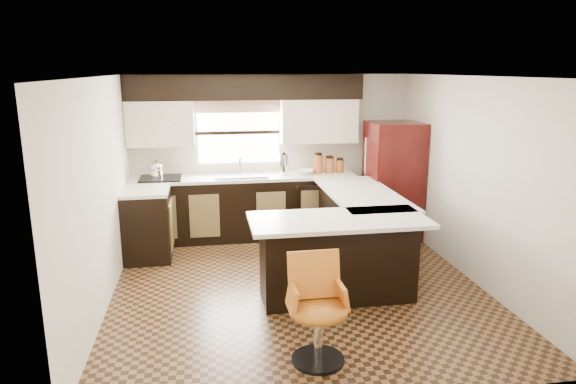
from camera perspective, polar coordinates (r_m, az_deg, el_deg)
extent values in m
plane|color=#49301A|center=(6.10, 1.08, -10.44)|extent=(4.40, 4.40, 0.00)
plane|color=silver|center=(5.57, 1.19, 12.71)|extent=(4.40, 4.40, 0.00)
plane|color=beige|center=(7.85, -1.80, 4.17)|extent=(4.40, 0.00, 4.40)
plane|color=beige|center=(3.67, 7.45, -7.06)|extent=(4.40, 0.00, 4.40)
plane|color=beige|center=(5.73, -19.98, -0.20)|extent=(0.00, 4.40, 4.40)
plane|color=beige|center=(6.44, 19.85, 1.26)|extent=(0.00, 4.40, 4.40)
cube|color=black|center=(7.68, -4.79, -1.83)|extent=(3.30, 0.60, 0.90)
cube|color=black|center=(7.07, -15.33, -3.63)|extent=(0.60, 0.70, 0.90)
cube|color=silver|center=(7.57, -4.86, 1.63)|extent=(3.30, 0.60, 0.04)
cube|color=silver|center=(6.95, -15.57, 0.10)|extent=(0.60, 0.70, 0.04)
cube|color=black|center=(7.53, -4.75, 11.54)|extent=(3.40, 0.35, 0.36)
cube|color=beige|center=(7.57, -14.00, 7.39)|extent=(0.94, 0.35, 0.64)
cube|color=beige|center=(7.73, 3.40, 7.90)|extent=(1.14, 0.35, 0.64)
cube|color=white|center=(7.73, -5.49, 6.59)|extent=(1.20, 0.02, 0.90)
cube|color=#D19B93|center=(7.66, -5.54, 9.45)|extent=(1.30, 0.06, 0.18)
cube|color=#B2B2B7|center=(7.53, -5.23, 1.86)|extent=(0.75, 0.45, 0.03)
cube|color=black|center=(7.55, 2.98, -2.21)|extent=(0.58, 0.03, 0.78)
cube|color=black|center=(7.54, -13.98, 1.50)|extent=(0.58, 0.50, 0.02)
cube|color=black|center=(6.72, 7.72, -4.17)|extent=(0.60, 1.95, 0.90)
cube|color=black|center=(5.69, 5.49, -7.42)|extent=(1.65, 0.60, 0.90)
cube|color=silver|center=(6.60, 8.26, -0.24)|extent=(0.84, 1.95, 0.04)
cube|color=silver|center=(5.45, 5.64, -3.13)|extent=(1.89, 0.84, 0.04)
cube|color=#3A0B09|center=(7.72, 11.56, 1.20)|extent=(0.74, 0.71, 1.73)
cylinder|color=silver|center=(7.60, -0.52, 3.06)|extent=(0.13, 0.13, 0.30)
imported|color=white|center=(7.68, 1.86, 2.25)|extent=(0.28, 0.28, 0.06)
cylinder|color=#9B491C|center=(7.72, 3.36, 3.12)|extent=(0.13, 0.13, 0.28)
cylinder|color=#9B491C|center=(7.76, 4.63, 2.96)|extent=(0.13, 0.13, 0.23)
cylinder|color=#9B491C|center=(7.80, 5.77, 2.87)|extent=(0.12, 0.12, 0.19)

